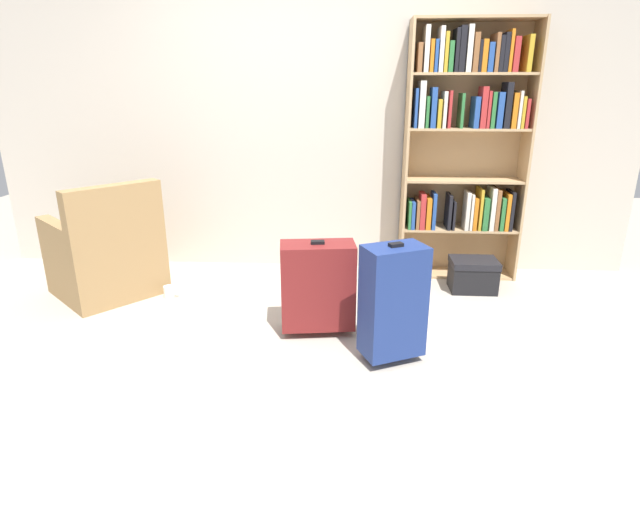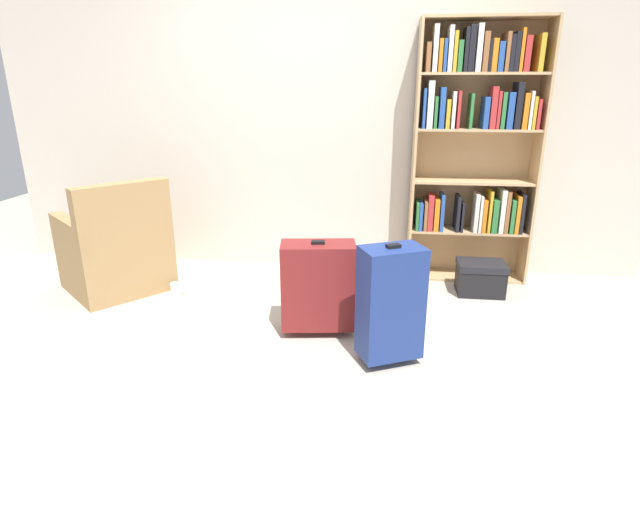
{
  "view_description": "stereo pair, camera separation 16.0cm",
  "coord_description": "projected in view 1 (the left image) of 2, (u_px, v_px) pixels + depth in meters",
  "views": [
    {
      "loc": [
        0.37,
        -2.71,
        1.56
      ],
      "look_at": [
        0.18,
        0.26,
        0.55
      ],
      "focal_mm": 28.09,
      "sensor_mm": 36.0,
      "label": 1
    },
    {
      "loc": [
        0.53,
        -2.69,
        1.56
      ],
      "look_at": [
        0.18,
        0.26,
        0.55
      ],
      "focal_mm": 28.09,
      "sensor_mm": 36.0,
      "label": 2
    }
  ],
  "objects": [
    {
      "name": "mug",
      "position": [
        169.0,
        292.0,
        3.88
      ],
      "size": [
        0.12,
        0.08,
        0.1
      ],
      "color": "white",
      "rests_on": "ground"
    },
    {
      "name": "ground_plane",
      "position": [
        288.0,
        354.0,
        3.08
      ],
      "size": [
        9.69,
        9.69,
        0.0
      ],
      "primitive_type": "plane",
      "color": "#B2A899"
    },
    {
      "name": "suitcase_navy_blue",
      "position": [
        393.0,
        301.0,
        2.9
      ],
      "size": [
        0.41,
        0.35,
        0.73
      ],
      "color": "navy",
      "rests_on": "ground"
    },
    {
      "name": "back_wall",
      "position": [
        309.0,
        119.0,
        4.25
      ],
      "size": [
        5.53,
        0.1,
        2.6
      ],
      "primitive_type": "cube",
      "color": "beige",
      "rests_on": "ground"
    },
    {
      "name": "storage_box",
      "position": [
        473.0,
        274.0,
        4.0
      ],
      "size": [
        0.36,
        0.27,
        0.26
      ],
      "color": "black",
      "rests_on": "ground"
    },
    {
      "name": "suitcase_dark_red",
      "position": [
        318.0,
        285.0,
        3.25
      ],
      "size": [
        0.5,
        0.3,
        0.64
      ],
      "color": "maroon",
      "rests_on": "ground"
    },
    {
      "name": "armchair",
      "position": [
        107.0,
        255.0,
        3.89
      ],
      "size": [
        0.99,
        0.99,
        0.9
      ],
      "color": "#9E7A4C",
      "rests_on": "ground"
    },
    {
      "name": "bookshelf",
      "position": [
        466.0,
        140.0,
        4.03
      ],
      "size": [
        0.97,
        0.29,
        2.05
      ],
      "color": "tan",
      "rests_on": "ground"
    }
  ]
}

